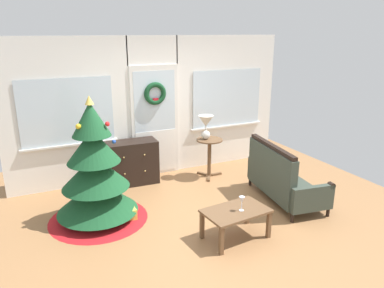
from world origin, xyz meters
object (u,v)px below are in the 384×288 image
dresser_cabinet (132,162)px  coffee_table (236,214)px  table_lamp (206,124)px  christmas_tree (96,178)px  wine_glass (242,200)px  side_table (209,150)px  gift_box (130,214)px  settee_sofa (281,179)px

dresser_cabinet → coffee_table: 2.46m
table_lamp → christmas_tree: bearing=-159.7°
coffee_table → wine_glass: wine_glass is taller
dresser_cabinet → side_table: 1.43m
christmas_tree → table_lamp: (2.16, 0.80, 0.38)m
side_table → wine_glass: (-0.63, -2.08, 0.03)m
table_lamp → gift_box: bearing=-149.6°
gift_box → coffee_table: bearing=-43.1°
christmas_tree → coffee_table: size_ratio=2.04×
christmas_tree → settee_sofa: 2.85m
side_table → table_lamp: table_lamp is taller
dresser_cabinet → gift_box: dresser_cabinet is taller
settee_sofa → coffee_table: bearing=-152.2°
table_lamp → coffee_table: 2.28m
settee_sofa → gift_box: 2.42m
settee_sofa → table_lamp: (-0.61, 1.43, 0.64)m
side_table → coffee_table: size_ratio=0.82×
wine_glass → gift_box: bearing=137.1°
settee_sofa → side_table: 1.50m
settee_sofa → gift_box: (-2.37, 0.40, -0.29)m
table_lamp → coffee_table: bearing=-106.8°
table_lamp → dresser_cabinet: bearing=168.3°
christmas_tree → wine_glass: size_ratio=9.27×
christmas_tree → coffee_table: (1.53, -1.29, -0.29)m
dresser_cabinet → settee_sofa: settee_sofa is taller
wine_glass → settee_sofa: bearing=30.5°
side_table → table_lamp: bearing=146.3°
dresser_cabinet → wine_glass: (0.76, -2.40, 0.16)m
gift_box → table_lamp: bearing=30.4°
coffee_table → dresser_cabinet: bearing=106.6°
table_lamp → gift_box: (-1.75, -1.03, -0.93)m
dresser_cabinet → settee_sofa: (1.94, -1.70, -0.01)m
settee_sofa → coffee_table: settee_sofa is taller
side_table → gift_box: side_table is taller
table_lamp → wine_glass: bearing=-105.1°
table_lamp → coffee_table: size_ratio=0.50×
christmas_tree → wine_glass: christmas_tree is taller
coffee_table → gift_box: coffee_table is taller
side_table → table_lamp: (-0.06, 0.04, 0.50)m
coffee_table → wine_glass: size_ratio=4.55×
christmas_tree → side_table: bearing=18.8°
dresser_cabinet → wine_glass: size_ratio=4.71×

